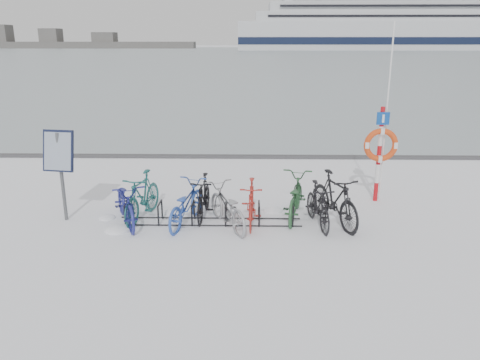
# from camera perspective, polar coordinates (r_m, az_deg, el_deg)

# --- Properties ---
(ground) EXTENTS (900.00, 900.00, 0.00)m
(ground) POSITION_cam_1_polar(r_m,az_deg,el_deg) (10.31, -3.72, -5.19)
(ground) COLOR white
(ground) RESTS_ON ground
(ice_sheet) EXTENTS (400.00, 298.00, 0.02)m
(ice_sheet) POSITION_cam_1_polar(r_m,az_deg,el_deg) (164.59, 0.94, 15.25)
(ice_sheet) COLOR #9CA8B0
(ice_sheet) RESTS_ON ground
(quay_edge) EXTENTS (400.00, 0.25, 0.10)m
(quay_edge) POSITION_cam_1_polar(r_m,az_deg,el_deg) (15.92, -1.95, 2.87)
(quay_edge) COLOR #3F3F42
(quay_edge) RESTS_ON ground
(bike_rack) EXTENTS (4.00, 0.48, 0.46)m
(bike_rack) POSITION_cam_1_polar(r_m,az_deg,el_deg) (10.25, -3.74, -4.25)
(bike_rack) COLOR black
(bike_rack) RESTS_ON ground
(info_board) EXTENTS (0.70, 0.35, 2.02)m
(info_board) POSITION_cam_1_polar(r_m,az_deg,el_deg) (10.71, -21.21, 2.70)
(info_board) COLOR #595B5E
(info_board) RESTS_ON ground
(lifebuoy_station) EXTENTS (0.82, 0.23, 4.25)m
(lifebuoy_station) POSITION_cam_1_polar(r_m,az_deg,el_deg) (11.72, 16.79, 4.09)
(lifebuoy_station) COLOR #B80E15
(lifebuoy_station) RESTS_ON ground
(cruise_ferry) EXTENTS (137.66, 25.96, 45.23)m
(cruise_ferry) POSITION_cam_1_polar(r_m,az_deg,el_deg) (225.10, 18.33, 17.95)
(cruise_ferry) COLOR silver
(cruise_ferry) RESTS_ON ground
(shoreline) EXTENTS (180.00, 12.00, 9.50)m
(shoreline) POSITION_cam_1_polar(r_m,az_deg,el_deg) (296.24, -24.18, 14.99)
(shoreline) COLOR #4C4C4C
(shoreline) RESTS_ON ground
(bike_0) EXTENTS (1.37, 1.99, 0.99)m
(bike_0) POSITION_cam_1_polar(r_m,az_deg,el_deg) (10.43, -13.74, -2.50)
(bike_0) COLOR navy
(bike_0) RESTS_ON ground
(bike_1) EXTENTS (0.87, 1.86, 1.08)m
(bike_1) POSITION_cam_1_polar(r_m,az_deg,el_deg) (10.61, -11.84, -1.79)
(bike_1) COLOR #1C5958
(bike_1) RESTS_ON ground
(bike_2) EXTENTS (1.07, 1.92, 0.95)m
(bike_2) POSITION_cam_1_polar(r_m,az_deg,el_deg) (10.17, -6.64, -2.72)
(bike_2) COLOR #2B4FB0
(bike_2) RESTS_ON ground
(bike_3) EXTENTS (0.56, 1.65, 0.98)m
(bike_3) POSITION_cam_1_polar(r_m,az_deg,el_deg) (10.52, -4.46, -1.93)
(bike_3) COLOR black
(bike_3) RESTS_ON ground
(bike_4) EXTENTS (1.34, 1.88, 0.94)m
(bike_4) POSITION_cam_1_polar(r_m,az_deg,el_deg) (9.94, -1.62, -3.12)
(bike_4) COLOR gray
(bike_4) RESTS_ON ground
(bike_5) EXTENTS (0.51, 1.64, 0.98)m
(bike_5) POSITION_cam_1_polar(r_m,az_deg,el_deg) (10.11, 1.39, -2.64)
(bike_5) COLOR #B52921
(bike_5) RESTS_ON ground
(bike_6) EXTENTS (1.04, 2.00, 1.00)m
(bike_6) POSITION_cam_1_polar(r_m,az_deg,el_deg) (10.55, 6.68, -1.87)
(bike_6) COLOR #26542F
(bike_6) RESTS_ON ground
(bike_7) EXTENTS (0.70, 1.66, 0.97)m
(bike_7) POSITION_cam_1_polar(r_m,az_deg,el_deg) (10.13, 9.49, -2.89)
(bike_7) COLOR black
(bike_7) RESTS_ON ground
(bike_8) EXTENTS (1.18, 2.01, 1.16)m
(bike_8) POSITION_cam_1_polar(r_m,az_deg,el_deg) (10.27, 11.49, -2.13)
(bike_8) COLOR black
(bike_8) RESTS_ON ground
(snow_drifts) EXTENTS (5.32, 1.76, 0.19)m
(snow_drifts) POSITION_cam_1_polar(r_m,az_deg,el_deg) (10.53, -6.00, -4.79)
(snow_drifts) COLOR white
(snow_drifts) RESTS_ON ground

